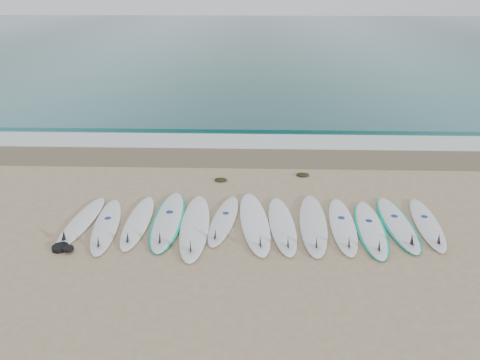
{
  "coord_description": "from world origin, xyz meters",
  "views": [
    {
      "loc": [
        -0.02,
        -8.82,
        4.87
      ],
      "look_at": [
        -0.34,
        1.48,
        0.4
      ],
      "focal_mm": 35.0,
      "sensor_mm": 36.0,
      "label": 1
    }
  ],
  "objects_px": {
    "surfboard_0": "(81,222)",
    "surfboard_12": "(428,224)",
    "leash_coil": "(62,248)",
    "surfboard_6": "(255,223)"
  },
  "relations": [
    {
      "from": "surfboard_6",
      "to": "surfboard_12",
      "type": "relative_size",
      "value": 1.19
    },
    {
      "from": "surfboard_6",
      "to": "surfboard_12",
      "type": "height_order",
      "value": "surfboard_6"
    },
    {
      "from": "surfboard_0",
      "to": "surfboard_12",
      "type": "relative_size",
      "value": 0.96
    },
    {
      "from": "surfboard_6",
      "to": "leash_coil",
      "type": "height_order",
      "value": "surfboard_6"
    },
    {
      "from": "surfboard_12",
      "to": "leash_coil",
      "type": "height_order",
      "value": "surfboard_12"
    },
    {
      "from": "surfboard_6",
      "to": "leash_coil",
      "type": "xyz_separation_m",
      "value": [
        -3.74,
        -1.1,
        -0.01
      ]
    },
    {
      "from": "surfboard_0",
      "to": "leash_coil",
      "type": "bearing_deg",
      "value": -86.18
    },
    {
      "from": "surfboard_12",
      "to": "leash_coil",
      "type": "distance_m",
      "value": 7.5
    },
    {
      "from": "surfboard_12",
      "to": "surfboard_6",
      "type": "bearing_deg",
      "value": -174.12
    },
    {
      "from": "leash_coil",
      "to": "surfboard_12",
      "type": "bearing_deg",
      "value": 8.94
    }
  ]
}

